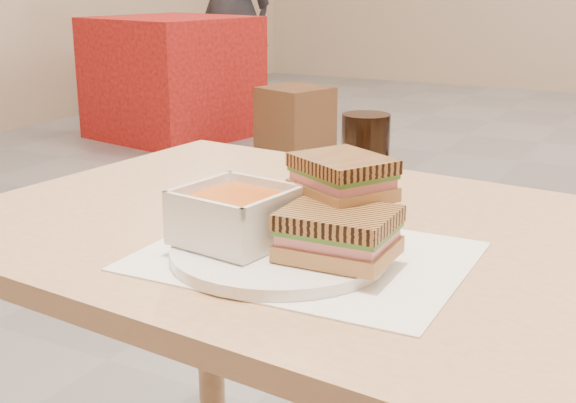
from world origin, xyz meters
The scene contains 11 objects.
main_table centered at (0.09, -1.88, 0.64)m, with size 1.25×0.80×0.75m.
tray_liner centered at (0.03, -1.99, 0.75)m, with size 0.39×0.30×0.00m.
plate centered at (0.00, -2.01, 0.76)m, with size 0.26×0.26×0.01m.
soup_bowl centered at (-0.05, -2.02, 0.80)m, with size 0.14×0.14×0.07m.
panini_lower centered at (0.08, -2.01, 0.79)m, with size 0.13×0.11×0.06m.
panini_upper centered at (0.05, -1.94, 0.84)m, with size 0.14×0.13×0.05m.
cola_glass centered at (0.02, -1.80, 0.82)m, with size 0.07×0.07×0.14m.
bg_table_0 centered at (-2.80, 1.49, 0.41)m, with size 1.07×1.07×0.81m.
bg_chair_0l centered at (-3.16, 1.68, 0.24)m, with size 0.52×0.52×0.47m.
bg_chair_0r centered at (-1.80, 1.40, 0.21)m, with size 0.47×0.47×0.42m.
patron_a centered at (-2.81, 2.24, 0.89)m, with size 0.68×0.47×1.78m.
Camera 1 is at (0.42, -2.75, 1.07)m, focal length 47.56 mm.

